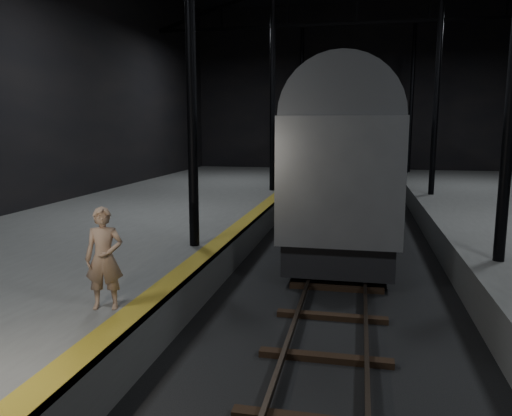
# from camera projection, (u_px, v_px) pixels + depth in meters

# --- Properties ---
(ground) EXTENTS (44.00, 44.00, 0.00)m
(ground) POSITION_uv_depth(u_px,v_px,m) (342.00, 252.00, 16.68)
(ground) COLOR black
(ground) RESTS_ON ground
(platform_left) EXTENTS (9.00, 43.80, 1.00)m
(platform_left) POSITION_uv_depth(u_px,v_px,m) (134.00, 228.00, 18.12)
(platform_left) COLOR #52524F
(platform_left) RESTS_ON ground
(tactile_strip) EXTENTS (0.50, 43.80, 0.01)m
(tactile_strip) POSITION_uv_depth(u_px,v_px,m) (247.00, 219.00, 17.17)
(tactile_strip) COLOR olive
(tactile_strip) RESTS_ON platform_left
(track) EXTENTS (2.40, 43.00, 0.24)m
(track) POSITION_uv_depth(u_px,v_px,m) (342.00, 250.00, 16.67)
(track) COLOR #3F3328
(track) RESTS_ON ground
(train) EXTENTS (3.27, 21.85, 5.84)m
(train) POSITION_uv_depth(u_px,v_px,m) (350.00, 147.00, 22.58)
(train) COLOR #96989D
(train) RESTS_ON ground
(woman) EXTENTS (0.75, 0.59, 1.80)m
(woman) POSITION_uv_depth(u_px,v_px,m) (104.00, 258.00, 8.65)
(woman) COLOR #9D7A60
(woman) RESTS_ON platform_left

